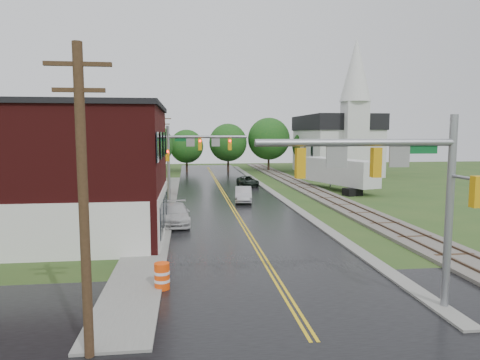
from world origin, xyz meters
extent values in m
plane|color=#29491C|center=(0.00, 0.00, 0.00)|extent=(160.00, 160.00, 0.00)
cube|color=black|center=(0.00, 30.00, 0.00)|extent=(10.00, 90.00, 0.02)
cube|color=black|center=(0.00, 2.00, 0.00)|extent=(60.00, 9.00, 0.02)
cube|color=gray|center=(5.40, 35.00, 0.00)|extent=(0.80, 70.00, 0.12)
cube|color=gray|center=(-6.20, 25.00, 0.00)|extent=(2.40, 50.00, 0.12)
cube|color=#460F0F|center=(-12.50, 15.00, 4.00)|extent=(14.00, 10.00, 8.00)
cube|color=silver|center=(-5.45, 15.00, 1.50)|extent=(0.10, 9.50, 3.00)
cube|color=black|center=(-12.50, 15.00, 8.15)|extent=(14.30, 10.30, 0.30)
cube|color=tan|center=(-11.00, 26.00, 3.20)|extent=(8.00, 7.00, 6.40)
cube|color=#3F0F0C|center=(-10.00, 35.00, 2.20)|extent=(7.00, 6.00, 4.40)
cube|color=silver|center=(20.00, 55.00, 3.50)|extent=(10.00, 16.00, 7.00)
cube|color=black|center=(20.00, 55.00, 8.20)|extent=(10.40, 16.40, 2.40)
cube|color=silver|center=(20.00, 47.00, 5.50)|extent=(3.20, 3.20, 11.00)
cone|color=silver|center=(20.00, 47.00, 15.50)|extent=(4.40, 4.40, 9.00)
cube|color=#59544C|center=(10.00, 35.00, 0.10)|extent=(3.20, 80.00, 0.20)
cube|color=#4C3828|center=(9.28, 35.00, 0.24)|extent=(0.10, 80.00, 0.12)
cube|color=#4C3828|center=(10.72, 35.00, 0.24)|extent=(0.10, 80.00, 0.12)
cylinder|color=gray|center=(5.60, 2.00, 3.60)|extent=(0.28, 0.28, 7.20)
cylinder|color=gray|center=(2.00, 2.00, 6.20)|extent=(7.20, 0.26, 0.26)
cube|color=orange|center=(2.72, 2.00, 5.50)|extent=(0.32, 0.30, 1.05)
cube|color=orange|center=(-0.02, 2.00, 5.50)|extent=(0.32, 0.30, 1.05)
cube|color=gray|center=(3.58, 2.00, 5.70)|extent=(0.75, 0.06, 0.75)
cube|color=gray|center=(1.28, 2.00, 5.70)|extent=(0.75, 0.06, 0.75)
cube|color=#0C5926|center=(4.30, 2.00, 5.95)|extent=(1.40, 0.04, 0.30)
cylinder|color=gray|center=(-5.60, 27.00, 3.60)|extent=(0.28, 0.28, 7.20)
cylinder|color=gray|center=(-2.00, 27.00, 6.20)|extent=(7.20, 0.26, 0.26)
cube|color=orange|center=(-2.72, 27.00, 5.50)|extent=(0.32, 0.30, 1.05)
cube|color=orange|center=(0.02, 27.00, 5.50)|extent=(0.32, 0.30, 1.05)
cube|color=gray|center=(-3.58, 27.00, 5.70)|extent=(0.75, 0.06, 0.75)
cube|color=gray|center=(-1.28, 27.00, 5.70)|extent=(0.75, 0.06, 0.75)
cube|color=#0C5926|center=(-4.30, 27.00, 5.95)|extent=(1.40, 0.04, 0.30)
sphere|color=#FF0C0C|center=(-2.72, 26.82, 5.83)|extent=(0.20, 0.20, 0.20)
cylinder|color=#382616|center=(-6.80, 0.00, 4.50)|extent=(0.28, 0.28, 9.00)
cube|color=#382616|center=(-6.80, 0.00, 8.40)|extent=(1.80, 0.12, 0.12)
cube|color=#382616|center=(-6.80, 0.00, 7.70)|extent=(1.40, 0.12, 0.12)
cylinder|color=#382616|center=(-6.80, 22.00, 4.50)|extent=(0.28, 0.28, 9.00)
cube|color=#382616|center=(-6.80, 22.00, 8.40)|extent=(1.80, 0.12, 0.12)
cube|color=#382616|center=(-6.80, 22.00, 7.70)|extent=(1.40, 0.12, 0.12)
cylinder|color=#382616|center=(-6.80, 44.00, 4.50)|extent=(0.28, 0.28, 9.00)
cube|color=#382616|center=(-6.80, 44.00, 8.40)|extent=(1.80, 0.12, 0.12)
cube|color=#382616|center=(-6.80, 44.00, 7.70)|extent=(1.40, 0.12, 0.12)
cylinder|color=black|center=(-18.00, 32.00, 1.71)|extent=(0.36, 0.36, 3.42)
sphere|color=#154B19|center=(-18.00, 32.00, 5.89)|extent=(7.60, 7.60, 7.60)
sphere|color=#154B19|center=(-17.40, 31.60, 5.23)|extent=(5.32, 5.32, 5.32)
cylinder|color=black|center=(-14.00, 40.00, 1.35)|extent=(0.36, 0.36, 2.70)
sphere|color=#154B19|center=(-14.00, 40.00, 4.65)|extent=(6.00, 6.00, 6.00)
sphere|color=#154B19|center=(-13.40, 39.60, 4.12)|extent=(4.20, 4.20, 4.20)
cylinder|color=black|center=(-9.00, 46.00, 1.44)|extent=(0.36, 0.36, 2.88)
sphere|color=#154B19|center=(-9.00, 46.00, 4.96)|extent=(6.40, 6.40, 6.40)
sphere|color=#154B19|center=(-8.40, 45.60, 4.40)|extent=(4.48, 4.48, 4.48)
imported|color=black|center=(3.50, 39.73, 0.61)|extent=(2.52, 4.59, 1.22)
imported|color=#AEAEB3|center=(1.37, 27.59, 0.72)|extent=(2.03, 4.51, 1.44)
imported|color=silver|center=(-4.80, 18.27, 0.72)|extent=(2.27, 5.07, 1.45)
cube|color=black|center=(13.31, 30.39, 0.40)|extent=(2.09, 1.69, 0.80)
cylinder|color=gray|center=(13.31, 37.39, 0.40)|extent=(0.16, 0.16, 0.80)
cube|color=silver|center=(13.31, 34.59, 2.20)|extent=(5.65, 11.42, 2.80)
cylinder|color=#F8470B|center=(-5.00, 5.27, 0.57)|extent=(0.72, 0.72, 1.13)
camera|label=1|loc=(-3.88, -12.33, 6.53)|focal=32.00mm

